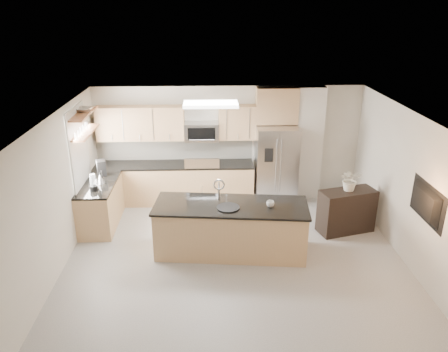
{
  "coord_description": "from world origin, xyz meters",
  "views": [
    {
      "loc": [
        -0.45,
        -6.31,
        4.3
      ],
      "look_at": [
        -0.17,
        1.3,
        1.26
      ],
      "focal_mm": 35.0,
      "sensor_mm": 36.0,
      "label": 1
    }
  ],
  "objects_px": {
    "range": "(203,182)",
    "bowl": "(83,109)",
    "platter": "(228,208)",
    "flower_vase": "(351,174)",
    "credenza": "(346,211)",
    "coffee_maker": "(101,168)",
    "refrigerator": "(276,165)",
    "blender": "(93,184)",
    "microwave": "(202,132)",
    "kettle": "(100,178)",
    "cup": "(270,204)",
    "television": "(422,203)",
    "island": "(231,228)"
  },
  "relations": [
    {
      "from": "platter",
      "to": "television",
      "type": "bearing_deg",
      "value": -14.06
    },
    {
      "from": "kettle",
      "to": "range",
      "type": "bearing_deg",
      "value": 27.75
    },
    {
      "from": "flower_vase",
      "to": "bowl",
      "type": "bearing_deg",
      "value": 173.11
    },
    {
      "from": "platter",
      "to": "television",
      "type": "xyz_separation_m",
      "value": [
        3.03,
        -0.76,
        0.39
      ]
    },
    {
      "from": "range",
      "to": "flower_vase",
      "type": "relative_size",
      "value": 1.67
    },
    {
      "from": "credenza",
      "to": "flower_vase",
      "type": "distance_m",
      "value": 0.78
    },
    {
      "from": "microwave",
      "to": "platter",
      "type": "distance_m",
      "value": 2.62
    },
    {
      "from": "cup",
      "to": "blender",
      "type": "xyz_separation_m",
      "value": [
        -3.3,
        0.89,
        0.06
      ]
    },
    {
      "from": "kettle",
      "to": "bowl",
      "type": "xyz_separation_m",
      "value": [
        -0.23,
        0.19,
        1.37
      ]
    },
    {
      "from": "platter",
      "to": "blender",
      "type": "distance_m",
      "value": 2.72
    },
    {
      "from": "cup",
      "to": "bowl",
      "type": "xyz_separation_m",
      "value": [
        -3.47,
        1.45,
        1.39
      ]
    },
    {
      "from": "kettle",
      "to": "platter",
      "type": "bearing_deg",
      "value": -27.37
    },
    {
      "from": "blender",
      "to": "coffee_maker",
      "type": "distance_m",
      "value": 0.8
    },
    {
      "from": "range",
      "to": "television",
      "type": "relative_size",
      "value": 1.06
    },
    {
      "from": "platter",
      "to": "blender",
      "type": "xyz_separation_m",
      "value": [
        -2.55,
        0.93,
        0.11
      ]
    },
    {
      "from": "blender",
      "to": "kettle",
      "type": "distance_m",
      "value": 0.38
    },
    {
      "from": "platter",
      "to": "flower_vase",
      "type": "height_order",
      "value": "flower_vase"
    },
    {
      "from": "platter",
      "to": "cup",
      "type": "bearing_deg",
      "value": 2.45
    },
    {
      "from": "microwave",
      "to": "flower_vase",
      "type": "relative_size",
      "value": 1.12
    },
    {
      "from": "coffee_maker",
      "to": "credenza",
      "type": "bearing_deg",
      "value": -10.2
    },
    {
      "from": "credenza",
      "to": "bowl",
      "type": "height_order",
      "value": "bowl"
    },
    {
      "from": "refrigerator",
      "to": "blender",
      "type": "relative_size",
      "value": 5.28
    },
    {
      "from": "range",
      "to": "platter",
      "type": "relative_size",
      "value": 2.81
    },
    {
      "from": "refrigerator",
      "to": "coffee_maker",
      "type": "height_order",
      "value": "refrigerator"
    },
    {
      "from": "island",
      "to": "kettle",
      "type": "bearing_deg",
      "value": 161.52
    },
    {
      "from": "cup",
      "to": "coffee_maker",
      "type": "height_order",
      "value": "coffee_maker"
    },
    {
      "from": "range",
      "to": "bowl",
      "type": "height_order",
      "value": "bowl"
    },
    {
      "from": "blender",
      "to": "kettle",
      "type": "relative_size",
      "value": 1.49
    },
    {
      "from": "cup",
      "to": "microwave",
      "type": "bearing_deg",
      "value": 116.47
    },
    {
      "from": "refrigerator",
      "to": "kettle",
      "type": "distance_m",
      "value": 3.83
    },
    {
      "from": "range",
      "to": "bowl",
      "type": "xyz_separation_m",
      "value": [
        -2.25,
        -0.88,
        1.92
      ]
    },
    {
      "from": "microwave",
      "to": "kettle",
      "type": "xyz_separation_m",
      "value": [
        -2.02,
        -1.19,
        -0.61
      ]
    },
    {
      "from": "credenza",
      "to": "bowl",
      "type": "distance_m",
      "value": 5.52
    },
    {
      "from": "refrigerator",
      "to": "bowl",
      "type": "bearing_deg",
      "value": -167.97
    },
    {
      "from": "credenza",
      "to": "microwave",
      "type": "bearing_deg",
      "value": 134.6
    },
    {
      "from": "credenza",
      "to": "blender",
      "type": "bearing_deg",
      "value": 163.42
    },
    {
      "from": "island",
      "to": "platter",
      "type": "height_order",
      "value": "island"
    },
    {
      "from": "coffee_maker",
      "to": "island",
      "type": "bearing_deg",
      "value": -31.2
    },
    {
      "from": "range",
      "to": "coffee_maker",
      "type": "relative_size",
      "value": 3.46
    },
    {
      "from": "coffee_maker",
      "to": "flower_vase",
      "type": "xyz_separation_m",
      "value": [
        4.99,
        -0.87,
        0.14
      ]
    },
    {
      "from": "range",
      "to": "refrigerator",
      "type": "height_order",
      "value": "refrigerator"
    },
    {
      "from": "range",
      "to": "blender",
      "type": "bearing_deg",
      "value": -145.34
    },
    {
      "from": "cup",
      "to": "bowl",
      "type": "relative_size",
      "value": 0.33
    },
    {
      "from": "credenza",
      "to": "platter",
      "type": "height_order",
      "value": "platter"
    },
    {
      "from": "cup",
      "to": "flower_vase",
      "type": "height_order",
      "value": "flower_vase"
    },
    {
      "from": "bowl",
      "to": "flower_vase",
      "type": "bearing_deg",
      "value": -6.89
    },
    {
      "from": "refrigerator",
      "to": "flower_vase",
      "type": "relative_size",
      "value": 2.61
    },
    {
      "from": "bowl",
      "to": "television",
      "type": "height_order",
      "value": "bowl"
    },
    {
      "from": "range",
      "to": "bowl",
      "type": "bearing_deg",
      "value": -158.65
    },
    {
      "from": "platter",
      "to": "kettle",
      "type": "distance_m",
      "value": 2.82
    }
  ]
}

